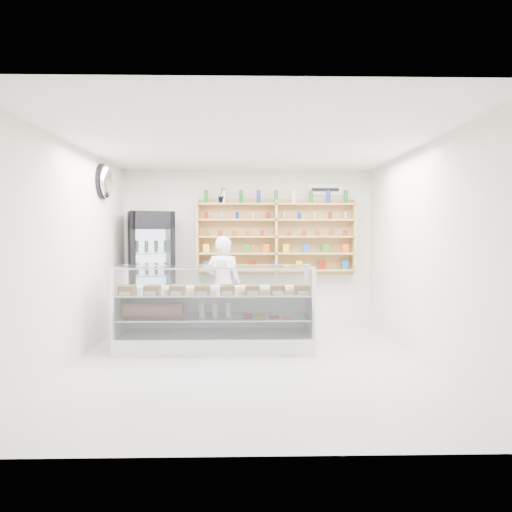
{
  "coord_description": "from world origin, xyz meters",
  "views": [
    {
      "loc": [
        -0.03,
        -5.83,
        1.68
      ],
      "look_at": [
        0.11,
        0.9,
        1.33
      ],
      "focal_mm": 32.0,
      "sensor_mm": 36.0,
      "label": 1
    }
  ],
  "objects": [
    {
      "name": "wall_shelving",
      "position": [
        0.5,
        2.34,
        1.59
      ],
      "size": [
        2.84,
        0.28,
        1.33
      ],
      "color": "tan",
      "rests_on": "back_wall"
    },
    {
      "name": "drinks_cooler",
      "position": [
        -1.7,
        2.13,
        1.02
      ],
      "size": [
        0.92,
        0.91,
        2.03
      ],
      "rotation": [
        0.0,
        0.0,
        0.32
      ],
      "color": "black",
      "rests_on": "floor"
    },
    {
      "name": "potted_plant",
      "position": [
        -0.46,
        2.34,
        2.33
      ],
      "size": [
        0.17,
        0.14,
        0.27
      ],
      "primitive_type": "imported",
      "rotation": [
        0.0,
        0.0,
        0.16
      ],
      "color": "#1E6626",
      "rests_on": "wall_shelving"
    },
    {
      "name": "wall_sign",
      "position": [
        1.4,
        2.47,
        2.45
      ],
      "size": [
        0.62,
        0.03,
        0.2
      ],
      "primitive_type": "cube",
      "color": "white",
      "rests_on": "back_wall"
    },
    {
      "name": "shop_worker",
      "position": [
        -0.41,
        1.59,
        0.81
      ],
      "size": [
        0.66,
        0.5,
        1.62
      ],
      "primitive_type": "imported",
      "rotation": [
        0.0,
        0.0,
        2.94
      ],
      "color": "silver",
      "rests_on": "floor"
    },
    {
      "name": "security_mirror",
      "position": [
        -2.17,
        1.2,
        2.45
      ],
      "size": [
        0.15,
        0.5,
        0.5
      ],
      "primitive_type": "ellipsoid",
      "color": "silver",
      "rests_on": "left_wall"
    },
    {
      "name": "display_counter",
      "position": [
        -0.48,
        0.66,
        0.34
      ],
      "size": [
        2.76,
        0.82,
        1.2
      ],
      "color": "white",
      "rests_on": "floor"
    },
    {
      "name": "room",
      "position": [
        0.0,
        0.0,
        1.4
      ],
      "size": [
        5.0,
        5.0,
        5.0
      ],
      "color": "#B3B3B8",
      "rests_on": "ground"
    }
  ]
}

